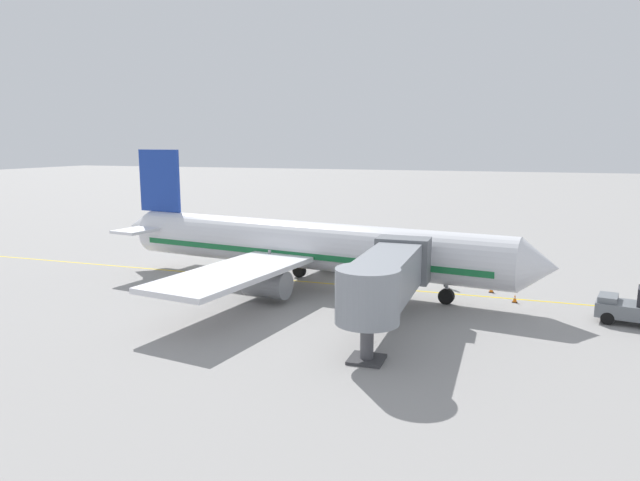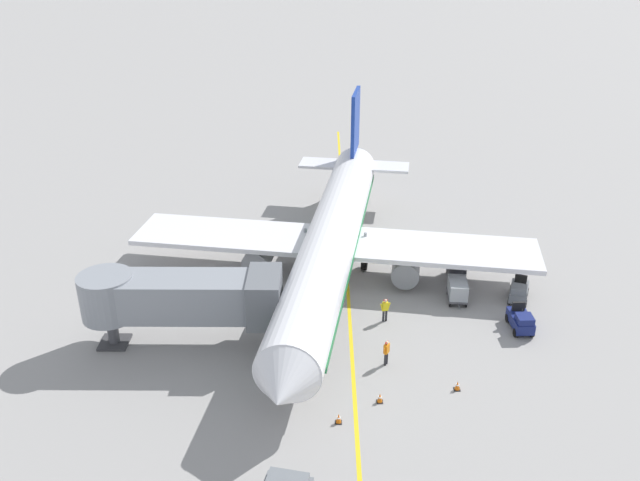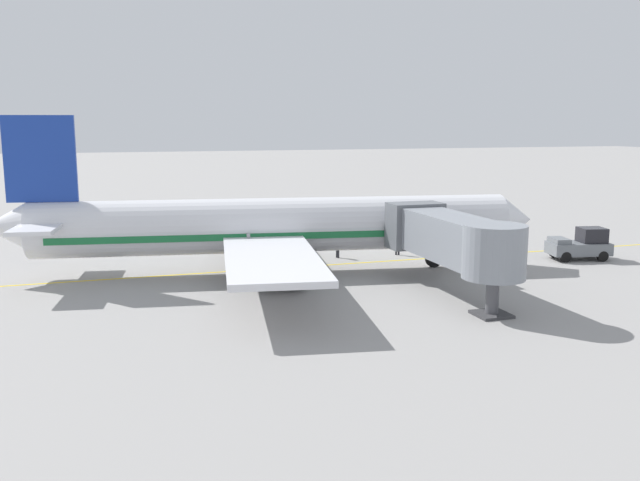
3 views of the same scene
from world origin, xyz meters
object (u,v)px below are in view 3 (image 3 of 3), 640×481
at_px(pushback_tractor, 581,245).
at_px(baggage_cart_second_in_train, 248,237).
at_px(jet_bridge, 452,238).
at_px(safety_cone_nose_left, 441,250).
at_px(ground_crew_wing_walker, 338,245).
at_px(safety_cone_wing_tip, 476,254).
at_px(baggage_cart_front, 286,236).
at_px(parked_airliner, 272,227).
at_px(baggage_tug_trailing, 316,231).
at_px(ground_crew_loader, 398,243).
at_px(baggage_tug_lead, 273,231).
at_px(safety_cone_nose_right, 404,241).

height_order(pushback_tractor, baggage_cart_second_in_train, pushback_tractor).
bearing_deg(jet_bridge, safety_cone_nose_left, 154.84).
xyz_separation_m(ground_crew_wing_walker, safety_cone_wing_tip, (3.28, 9.99, -0.66)).
relative_size(baggage_cart_front, ground_crew_wing_walker, 1.74).
bearing_deg(safety_cone_nose_left, parked_airliner, -79.75).
relative_size(baggage_cart_second_in_train, ground_crew_wing_walker, 1.74).
relative_size(baggage_tug_trailing, ground_crew_loader, 1.50).
distance_m(baggage_tug_lead, baggage_cart_front, 4.35).
relative_size(parked_airliner, baggage_tug_trailing, 14.66).
bearing_deg(parked_airliner, ground_crew_wing_walker, 120.66).
relative_size(baggage_cart_second_in_train, ground_crew_loader, 1.74).
bearing_deg(baggage_tug_trailing, safety_cone_nose_left, 36.92).
bearing_deg(safety_cone_nose_left, pushback_tractor, 60.17).
bearing_deg(pushback_tractor, baggage_tug_lead, -128.19).
xyz_separation_m(pushback_tractor, safety_cone_wing_tip, (-2.78, -7.23, -0.81)).
distance_m(baggage_tug_trailing, safety_cone_nose_right, 8.12).
relative_size(parked_airliner, baggage_tug_lead, 13.53).
relative_size(parked_airliner, jet_bridge, 3.02).
height_order(baggage_cart_second_in_train, ground_crew_wing_walker, ground_crew_wing_walker).
bearing_deg(baggage_cart_front, baggage_tug_lead, -178.68).
bearing_deg(baggage_tug_lead, jet_bridge, 13.73).
bearing_deg(baggage_tug_trailing, baggage_cart_front, -46.08).
bearing_deg(baggage_tug_lead, ground_crew_wing_walker, 15.92).
bearing_deg(parked_airliner, safety_cone_wing_tip, 90.86).
bearing_deg(baggage_cart_second_in_train, baggage_tug_lead, 141.94).
bearing_deg(baggage_cart_second_in_train, safety_cone_nose_left, 64.50).
bearing_deg(safety_cone_nose_left, ground_crew_loader, -100.17).
distance_m(jet_bridge, baggage_tug_lead, 23.26).
bearing_deg(jet_bridge, safety_cone_nose_right, 164.79).
relative_size(baggage_tug_lead, ground_crew_wing_walker, 1.63).
distance_m(ground_crew_wing_walker, safety_cone_nose_left, 8.37).
bearing_deg(ground_crew_loader, pushback_tractor, 65.17).
xyz_separation_m(ground_crew_loader, safety_cone_nose_right, (-3.89, 2.37, -0.66)).
bearing_deg(pushback_tractor, parked_airliner, -96.27).
bearing_deg(safety_cone_nose_right, pushback_tractor, 46.18).
bearing_deg(pushback_tractor, safety_cone_wing_tip, -111.06).
distance_m(jet_bridge, safety_cone_nose_right, 17.25).
bearing_deg(baggage_tug_trailing, jet_bridge, 4.64).
xyz_separation_m(baggage_tug_lead, ground_crew_loader, (9.97, 7.56, 0.24)).
xyz_separation_m(baggage_tug_trailing, baggage_cart_front, (3.49, -3.63, 0.24)).
xyz_separation_m(jet_bridge, ground_crew_loader, (-12.47, 2.08, -2.50)).
distance_m(baggage_cart_front, ground_crew_loader, 9.34).
height_order(baggage_tug_lead, baggage_cart_front, baggage_tug_lead).
xyz_separation_m(baggage_tug_trailing, safety_cone_nose_right, (5.22, 6.20, -0.42)).
bearing_deg(baggage_tug_lead, safety_cone_wing_tip, 44.59).
height_order(baggage_cart_front, safety_cone_nose_left, baggage_cart_front).
height_order(parked_airliner, baggage_tug_lead, parked_airliner).
relative_size(baggage_cart_front, safety_cone_nose_left, 4.99).
bearing_deg(baggage_cart_front, parked_airliner, -20.39).
height_order(ground_crew_loader, safety_cone_nose_right, ground_crew_loader).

